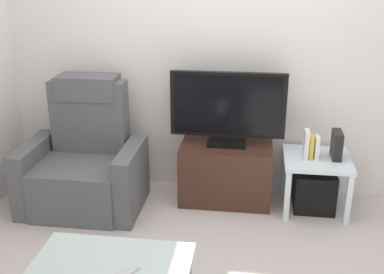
% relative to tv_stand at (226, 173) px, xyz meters
% --- Properties ---
extents(ground_plane, '(6.40, 6.40, 0.00)m').
position_rel_tv_stand_xyz_m(ground_plane, '(-0.11, -0.84, -0.26)').
color(ground_plane, '#BCB2AD').
extents(wall_back, '(6.40, 0.06, 2.60)m').
position_rel_tv_stand_xyz_m(wall_back, '(-0.11, 0.29, 1.04)').
color(wall_back, silver).
rests_on(wall_back, ground).
extents(tv_stand, '(0.78, 0.46, 0.51)m').
position_rel_tv_stand_xyz_m(tv_stand, '(0.00, 0.00, 0.00)').
color(tv_stand, '#3D2319').
rests_on(tv_stand, ground).
extents(television, '(0.96, 0.20, 0.63)m').
position_rel_tv_stand_xyz_m(television, '(0.00, 0.02, 0.59)').
color(television, black).
rests_on(television, tv_stand).
extents(recliner_armchair, '(0.98, 0.78, 1.08)m').
position_rel_tv_stand_xyz_m(recliner_armchair, '(-1.18, -0.22, 0.12)').
color(recliner_armchair, '#515156').
rests_on(recliner_armchair, ground).
extents(side_table, '(0.54, 0.54, 0.46)m').
position_rel_tv_stand_xyz_m(side_table, '(0.75, -0.05, 0.13)').
color(side_table, silver).
rests_on(side_table, ground).
extents(subwoofer_box, '(0.34, 0.34, 0.34)m').
position_rel_tv_stand_xyz_m(subwoofer_box, '(0.75, -0.05, -0.09)').
color(subwoofer_box, black).
rests_on(subwoofer_box, ground).
extents(book_leftmost, '(0.04, 0.13, 0.23)m').
position_rel_tv_stand_xyz_m(book_leftmost, '(0.65, -0.07, 0.33)').
color(book_leftmost, white).
rests_on(book_leftmost, side_table).
extents(book_middle, '(0.03, 0.12, 0.19)m').
position_rel_tv_stand_xyz_m(book_middle, '(0.69, -0.07, 0.30)').
color(book_middle, gold).
rests_on(book_middle, side_table).
extents(book_rightmost, '(0.03, 0.11, 0.19)m').
position_rel_tv_stand_xyz_m(book_rightmost, '(0.74, -0.07, 0.30)').
color(book_rightmost, white).
rests_on(book_rightmost, side_table).
extents(game_console, '(0.07, 0.20, 0.23)m').
position_rel_tv_stand_xyz_m(game_console, '(0.90, -0.04, 0.32)').
color(game_console, black).
rests_on(game_console, side_table).
extents(coffee_table, '(0.90, 0.60, 0.38)m').
position_rel_tv_stand_xyz_m(coffee_table, '(-0.55, -1.60, 0.10)').
color(coffee_table, '#B2C6C1').
rests_on(coffee_table, ground).
extents(cell_phone, '(0.13, 0.17, 0.01)m').
position_rel_tv_stand_xyz_m(cell_phone, '(-0.44, -1.64, 0.13)').
color(cell_phone, '#B7B7BC').
rests_on(cell_phone, coffee_table).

